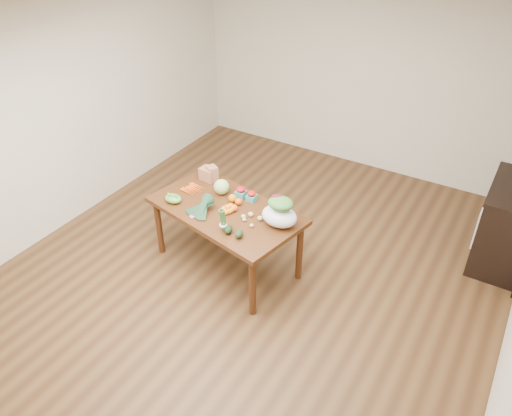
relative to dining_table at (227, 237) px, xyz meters
The scene contains 26 objects.
floor 0.51m from the dining_table, ahead, with size 6.00×6.00×0.00m, color #55381D.
ceiling 2.35m from the dining_table, ahead, with size 5.00×6.00×0.02m, color white.
room_walls 1.03m from the dining_table, ahead, with size 5.02×6.02×2.70m.
dining_table is the anchor object (origin of this frame).
cabinet 3.05m from the dining_table, 32.98° to the left, with size 0.52×1.02×0.94m, color black.
dish_towel 2.67m from the dining_table, 30.58° to the left, with size 0.02×0.28×0.45m, color white.
paper_bag 0.78m from the dining_table, 141.91° to the left, with size 0.25×0.21×0.17m, color #A26648, non-canonical shape.
cabbage 0.55m from the dining_table, 132.03° to the left, with size 0.17×0.17×0.17m, color #ADD279.
strawberry_basket_a 0.50m from the dining_table, 86.97° to the left, with size 0.10×0.10×0.09m, color red, non-canonical shape.
strawberry_basket_b 0.52m from the dining_table, 61.31° to the left, with size 0.10×0.10×0.09m, color red, non-canonical shape.
orange_a 0.44m from the dining_table, 93.21° to the left, with size 0.09×0.09×0.09m, color orange.
orange_b 0.44m from the dining_table, 59.33° to the left, with size 0.08×0.08×0.08m, color orange.
orange_c 0.42m from the dining_table, ahead, with size 0.07×0.07×0.07m, color orange.
mandarin_cluster 0.43m from the dining_table, 35.51° to the right, with size 0.18×0.18×0.09m, color #FFA50F, non-canonical shape.
carrots 0.64m from the dining_table, 167.73° to the left, with size 0.22×0.22×0.03m, color #FF5015, non-canonical shape.
snap_pea_bag 0.71m from the dining_table, 161.28° to the right, with size 0.19×0.14×0.09m, color #5B9D35.
kale_bunch 0.53m from the dining_table, 129.05° to the right, with size 0.32×0.40×0.16m, color black, non-canonical shape.
asparagus_bundle 0.63m from the dining_table, 59.15° to the right, with size 0.08×0.08×0.25m, color #457F3A, non-canonical shape.
potato_a 0.47m from the dining_table, 12.12° to the right, with size 0.05×0.05×0.04m, color #D4C87A.
potato_b 0.50m from the dining_table, 17.75° to the right, with size 0.04×0.04×0.04m, color tan.
potato_c 0.58m from the dining_table, ahead, with size 0.06×0.05×0.05m, color #D4BF7A.
potato_d 0.50m from the dining_table, ahead, with size 0.06×0.05×0.05m, color tan.
potato_e 0.58m from the dining_table, 18.99° to the right, with size 0.04×0.04×0.04m, color tan.
avocado_a 0.59m from the dining_table, 52.10° to the right, with size 0.08×0.12×0.08m, color black.
avocado_b 0.66m from the dining_table, 41.41° to the right, with size 0.08×0.11×0.08m, color black.
salad_bag 0.80m from the dining_table, ahead, with size 0.37×0.28×0.28m, color white, non-canonical shape.
Camera 1 is at (2.14, -3.46, 3.68)m, focal length 35.00 mm.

